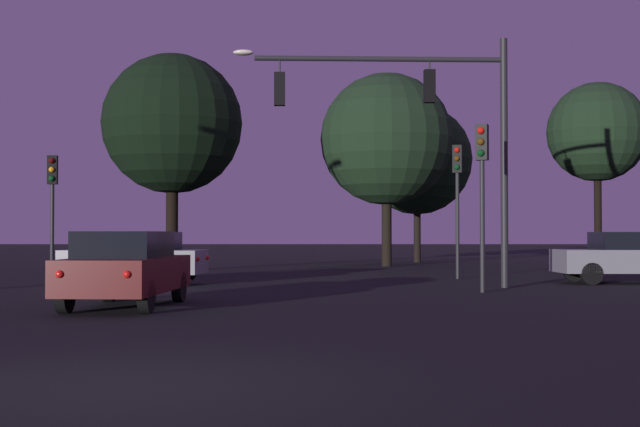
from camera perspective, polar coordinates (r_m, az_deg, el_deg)
The scene contains 12 objects.
ground_plane at distance 32.97m, azimuth -3.17°, elevation -3.88°, with size 168.00×168.00×0.00m, color black.
traffic_signal_mast_arm at distance 23.91m, azimuth 7.09°, elevation 6.51°, with size 7.48×0.56×6.81m.
traffic_light_corner_left at distance 28.45m, azimuth -16.94°, elevation 1.39°, with size 0.32×0.36×3.92m.
traffic_light_corner_right at distance 28.53m, azimuth 9.26°, elevation 1.93°, with size 0.35×0.38×4.35m.
traffic_light_far_side at distance 22.10m, azimuth 10.84°, elevation 2.63°, with size 0.37×0.39×4.21m.
car_nearside_lane at distance 17.79m, azimuth -12.39°, elevation -3.50°, with size 1.96×4.34×1.52m.
car_crossing_left at distance 25.66m, azimuth -11.79°, elevation -2.82°, with size 4.18×2.12×1.52m.
car_crossing_right at distance 27.37m, azimuth 20.04°, elevation -2.66°, with size 4.43×1.93×1.52m.
tree_behind_sign at distance 39.16m, azimuth 4.64°, elevation 4.88°, with size 5.93×5.93×8.68m.
tree_left_far at distance 37.02m, azimuth 18.01°, elevation 5.10°, with size 4.03×4.03×7.61m.
tree_center_horizon at distance 44.49m, azimuth 6.64°, elevation 3.53°, with size 5.60×5.60×8.03m.
tree_right_cluster at distance 34.76m, azimuth -9.43°, elevation 5.80°, with size 5.50×5.50×8.54m.
Camera 1 is at (1.96, -8.38, 1.48)m, focal length 48.69 mm.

